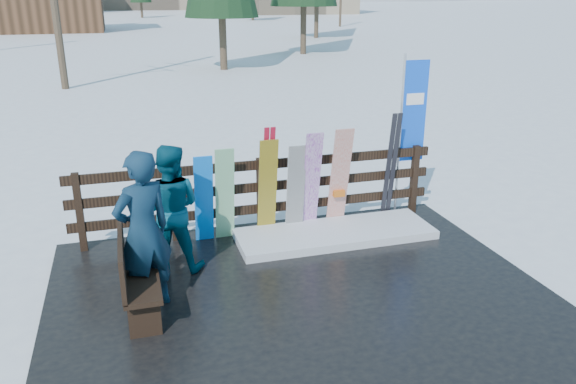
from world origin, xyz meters
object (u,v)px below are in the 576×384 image
object	(u,v)px
snowboard_2	(268,188)
snowboard_5	(340,178)
snowboard_1	(225,195)
person_front	(143,232)
rental_flag	(411,118)
person_back	(170,208)
bench	(133,269)
snowboard_3	(311,182)
snowboard_0	(204,199)
snowboard_4	(296,189)

from	to	relation	value
snowboard_2	snowboard_5	xyz separation A→B (m)	(1.14, 0.00, 0.04)
snowboard_1	snowboard_5	bearing A→B (deg)	0.00
snowboard_5	person_front	world-z (taller)	person_front
rental_flag	person_back	distance (m)	4.09
bench	snowboard_3	size ratio (longest dim) A/B	0.94
snowboard_1	snowboard_2	world-z (taller)	snowboard_2
snowboard_0	snowboard_1	size ratio (longest dim) A/B	0.94
snowboard_3	rental_flag	bearing A→B (deg)	8.82
bench	snowboard_4	world-z (taller)	snowboard_4
snowboard_3	snowboard_2	bearing A→B (deg)	-180.00
snowboard_1	bench	bearing A→B (deg)	-130.01
snowboard_2	snowboard_4	world-z (taller)	snowboard_2
snowboard_5	rental_flag	size ratio (longest dim) A/B	0.63
snowboard_0	snowboard_5	xyz separation A→B (m)	(2.08, 0.00, 0.13)
snowboard_1	person_front	bearing A→B (deg)	-127.07
snowboard_0	person_front	distance (m)	1.86
snowboard_1	snowboard_4	distance (m)	1.08
snowboard_2	person_back	world-z (taller)	person_back
snowboard_4	snowboard_3	bearing A→B (deg)	-0.00
snowboard_4	rental_flag	world-z (taller)	rental_flag
snowboard_0	person_front	world-z (taller)	person_front
snowboard_1	snowboard_3	distance (m)	1.32
rental_flag	snowboard_3	bearing A→B (deg)	-171.18
person_front	person_back	bearing A→B (deg)	-139.42
snowboard_5	snowboard_0	bearing A→B (deg)	-180.00
snowboard_2	snowboard_5	world-z (taller)	snowboard_5
bench	snowboard_0	size ratio (longest dim) A/B	1.10
snowboard_2	rental_flag	bearing A→B (deg)	6.36
snowboard_2	rental_flag	size ratio (longest dim) A/B	0.59
bench	snowboard_2	distance (m)	2.58
bench	rental_flag	world-z (taller)	rental_flag
person_front	snowboard_3	bearing A→B (deg)	-174.75
snowboard_4	snowboard_5	world-z (taller)	snowboard_5
snowboard_5	rental_flag	distance (m)	1.54
snowboard_3	person_front	bearing A→B (deg)	-147.70
snowboard_2	person_back	xyz separation A→B (m)	(-1.48, -0.70, 0.09)
snowboard_1	person_back	size ratio (longest dim) A/B	0.85
snowboard_5	bench	bearing A→B (deg)	-152.74
snowboard_2	person_front	xyz separation A→B (m)	(-1.85, -1.60, 0.19)
snowboard_0	rental_flag	world-z (taller)	rental_flag
snowboard_0	snowboard_4	xyz separation A→B (m)	(1.38, 0.00, 0.02)
snowboard_2	person_front	world-z (taller)	person_front
person_front	snowboard_4	bearing A→B (deg)	-172.05
snowboard_3	rental_flag	world-z (taller)	rental_flag
rental_flag	snowboard_0	bearing A→B (deg)	-175.42
snowboard_2	bench	bearing A→B (deg)	-141.02
rental_flag	person_front	bearing A→B (deg)	-156.35
snowboard_2	person_back	distance (m)	1.63
snowboard_0	snowboard_1	distance (m)	0.31
snowboard_4	snowboard_0	bearing A→B (deg)	-180.00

